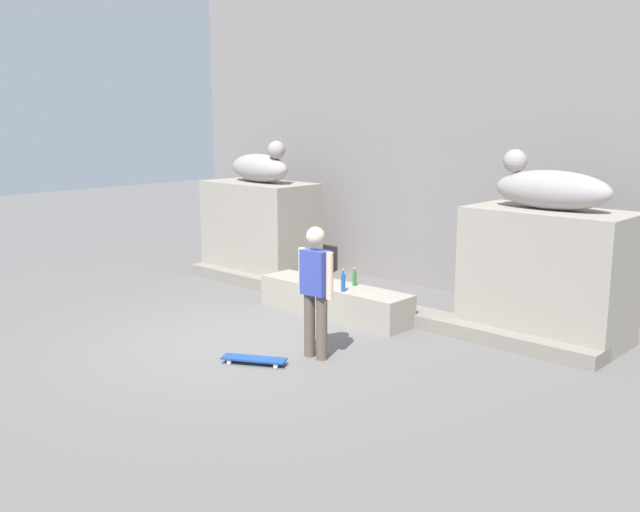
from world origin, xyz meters
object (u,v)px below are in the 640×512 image
object	(u,v)px
statue_reclining_left	(260,167)
skater	(316,286)
bottle_green	(354,278)
bottle_blue	(343,282)
bottle_clear	(327,277)
statue_reclining_right	(549,188)
skateboard	(254,359)

from	to	relation	value
statue_reclining_left	skater	distance (m)	4.91
statue_reclining_left	bottle_green	world-z (taller)	statue_reclining_left
bottle_blue	statue_reclining_left	bearing A→B (deg)	157.58
bottle_blue	bottle_clear	world-z (taller)	bottle_blue
statue_reclining_right	bottle_clear	xyz separation A→B (m)	(-2.95, -1.13, -1.47)
statue_reclining_left	statue_reclining_right	distance (m)	5.64
skater	bottle_green	xyz separation A→B (m)	(-0.87, 1.77, -0.33)
statue_reclining_left	bottle_clear	size ratio (longest dim) A/B	5.98
skater	statue_reclining_left	bearing A→B (deg)	-36.80
statue_reclining_right	bottle_clear	world-z (taller)	statue_reclining_right
bottle_green	bottle_clear	xyz separation A→B (m)	(-0.38, -0.20, 0.00)
skater	bottle_green	bearing A→B (deg)	-66.33
statue_reclining_right	skater	xyz separation A→B (m)	(-1.70, -2.70, -1.14)
skater	bottle_blue	distance (m)	1.61
skateboard	statue_reclining_right	bearing A→B (deg)	-150.37
statue_reclining_right	skater	bearing A→B (deg)	57.23
statue_reclining_left	skateboard	bearing A→B (deg)	-35.77
bottle_green	statue_reclining_left	bearing A→B (deg)	163.21
skater	bottle_green	size ratio (longest dim) A/B	6.08
skater	bottle_clear	world-z (taller)	skater
skater	skateboard	distance (m)	1.17
statue_reclining_right	bottle_clear	bearing A→B (deg)	20.35
statue_reclining_left	bottle_green	size ratio (longest dim) A/B	6.05
statue_reclining_right	bottle_blue	size ratio (longest dim) A/B	4.88
bottle_clear	bottle_green	bearing A→B (deg)	27.37
statue_reclining_left	skater	xyz separation A→B (m)	(3.94, -2.70, -1.14)
bottle_blue	skateboard	bearing A→B (deg)	-79.95
bottle_green	bottle_clear	bearing A→B (deg)	-152.63
statue_reclining_right	bottle_clear	size ratio (longest dim) A/B	5.78
skater	bottle_blue	world-z (taller)	skater
skateboard	bottle_blue	bearing A→B (deg)	-108.80
statue_reclining_left	statue_reclining_right	world-z (taller)	same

